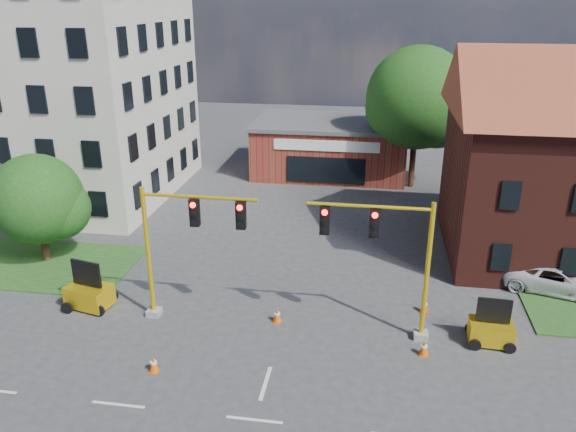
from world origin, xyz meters
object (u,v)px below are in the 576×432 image
(signal_mast_west, at_px, (183,239))
(pickup_white, at_px, (556,278))
(trailer_east, at_px, (491,330))
(signal_mast_east, at_px, (388,253))
(trailer_west, at_px, (89,293))

(signal_mast_west, bearing_deg, pickup_white, 17.15)
(signal_mast_west, bearing_deg, trailer_east, 0.41)
(trailer_east, xyz_separation_m, pickup_white, (3.97, 5.21, 0.06))
(signal_mast_east, bearing_deg, trailer_east, 1.20)
(trailer_west, bearing_deg, signal_mast_east, 12.05)
(trailer_west, bearing_deg, trailer_east, 12.60)
(trailer_west, relative_size, trailer_east, 1.12)
(trailer_west, bearing_deg, signal_mast_west, 10.21)
(trailer_west, xyz_separation_m, pickup_white, (22.06, 5.06, -0.02))
(signal_mast_west, xyz_separation_m, trailer_east, (13.20, 0.09, -3.29))
(trailer_east, height_order, pickup_white, trailer_east)
(trailer_east, relative_size, pickup_white, 0.41)
(signal_mast_east, height_order, trailer_west, signal_mast_east)
(signal_mast_west, xyz_separation_m, signal_mast_east, (8.71, 0.00, 0.00))
(pickup_white, bearing_deg, trailer_west, 118.59)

